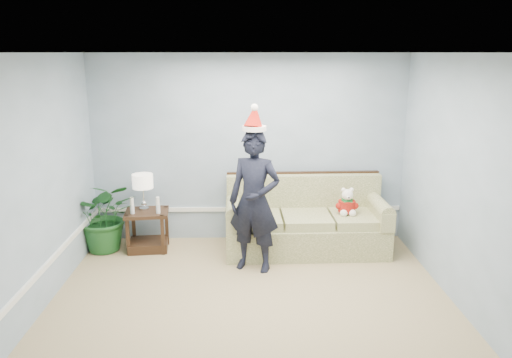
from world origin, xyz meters
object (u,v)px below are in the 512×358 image
object	(u,v)px
table_lamp	(143,183)
sofa	(305,224)
side_table	(148,235)
houseplant	(105,216)
teddy_bear	(347,205)
man	(254,201)

from	to	relation	value
table_lamp	sofa	bearing A→B (deg)	-2.49
side_table	table_lamp	size ratio (longest dim) A/B	1.25
houseplant	teddy_bear	xyz separation A→B (m)	(3.33, -0.13, 0.18)
houseplant	teddy_bear	bearing A→B (deg)	-2.32
table_lamp	teddy_bear	distance (m)	2.83
table_lamp	houseplant	xyz separation A→B (m)	(-0.53, -0.07, -0.45)
houseplant	man	size ratio (longest dim) A/B	0.56
houseplant	man	distance (m)	2.20
man	side_table	bearing A→B (deg)	175.10
teddy_bear	houseplant	bearing A→B (deg)	177.09
table_lamp	man	bearing A→B (deg)	-26.05
side_table	man	bearing A→B (deg)	-24.34
houseplant	man	world-z (taller)	man
houseplant	man	xyz separation A→B (m)	(2.05, -0.67, 0.40)
table_lamp	man	distance (m)	1.70
sofa	teddy_bear	world-z (taller)	sofa
side_table	houseplant	size ratio (longest dim) A/B	0.63
sofa	teddy_bear	distance (m)	0.65
sofa	man	xyz separation A→B (m)	(-0.73, -0.65, 0.53)
side_table	houseplant	bearing A→B (deg)	179.44
table_lamp	man	size ratio (longest dim) A/B	0.28
man	teddy_bear	world-z (taller)	man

